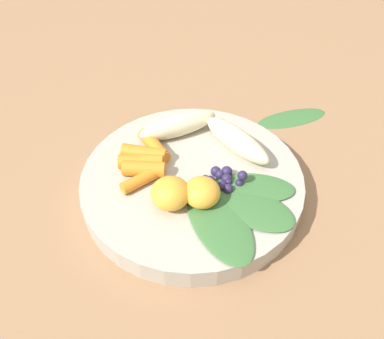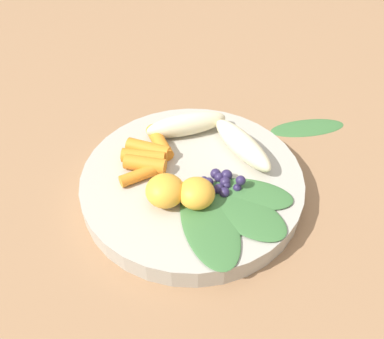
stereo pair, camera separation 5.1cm
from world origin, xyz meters
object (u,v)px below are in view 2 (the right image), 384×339
banana_peeled_left (187,124)px  kale_leaf_stray (308,127)px  bowl (192,183)px  orange_segment_near (197,193)px  banana_peeled_right (242,144)px

banana_peeled_left → kale_leaf_stray: size_ratio=0.96×
bowl → orange_segment_near: orange_segment_near is taller
bowl → orange_segment_near: (0.03, -0.03, 0.03)m
banana_peeled_left → orange_segment_near: size_ratio=2.62×
orange_segment_near → bowl: bearing=139.1°
banana_peeled_left → kale_leaf_stray: 0.20m
banana_peeled_right → banana_peeled_left: bearing=28.6°
bowl → banana_peeled_left: size_ratio=2.48×
banana_peeled_left → orange_segment_near: (0.10, -0.09, 0.00)m
banana_peeled_left → kale_leaf_stray: (0.11, 0.16, -0.04)m
kale_leaf_stray → banana_peeled_left: bearing=-176.1°
banana_peeled_right → orange_segment_near: bearing=113.5°
orange_segment_near → banana_peeled_right: bearing=97.4°
bowl → orange_segment_near: 0.06m
banana_peeled_right → kale_leaf_stray: (0.02, 0.14, -0.04)m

